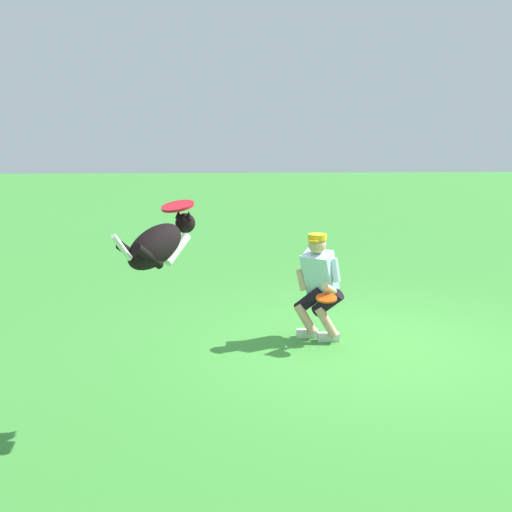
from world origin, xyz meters
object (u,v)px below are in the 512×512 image
Objects in this scene: dog at (159,245)px; frisbee_flying at (178,206)px; person at (319,283)px; frisbee_held at (326,298)px.

dog is 3.08× the size of frisbee_flying.
frisbee_flying reaches higher than person.
person is at bearing -0.69° from dog.
person is 0.40m from frisbee_held.
frisbee_held is (-1.69, -1.92, -0.98)m from dog.
dog reaches higher than frisbee_held.
dog is 0.40m from frisbee_flying.
dog is (1.66, 2.31, 0.89)m from person.
frisbee_flying is at bearing 47.33° from frisbee_held.
dog reaches higher than person.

